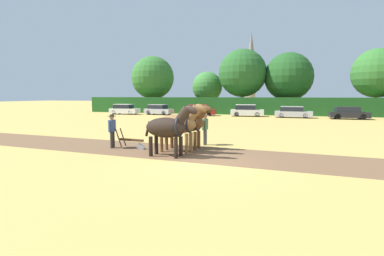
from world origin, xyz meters
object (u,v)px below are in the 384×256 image
(farmer_at_plow, at_px, (112,128))
(parked_car_left, at_px, (159,110))
(plow, at_px, (133,143))
(tree_left, at_px, (207,87))
(farmer_beside_team, at_px, (205,126))
(parked_car_far_left, at_px, (124,109))
(draft_horse_trail_left, at_px, (187,123))
(tree_center_left, at_px, (243,73))
(church_spire, at_px, (251,68))
(parked_car_center_right, at_px, (293,112))
(parked_car_center, at_px, (247,111))
(parked_car_center_left, at_px, (199,110))
(parked_car_right, at_px, (348,113))
(draft_horse_lead_left, at_px, (168,127))
(tree_far_left, at_px, (153,78))
(draft_horse_lead_right, at_px, (178,124))
(tree_center, at_px, (289,77))
(tree_center_right, at_px, (377,73))

(farmer_at_plow, bearing_deg, parked_car_left, 101.43)
(plow, bearing_deg, tree_left, 102.86)
(farmer_at_plow, relative_size, farmer_beside_team, 1.01)
(parked_car_far_left, bearing_deg, draft_horse_trail_left, -54.29)
(tree_center_left, distance_m, church_spire, 30.22)
(tree_left, xyz_separation_m, farmer_beside_team, (8.59, -32.90, -3.16))
(tree_center_left, distance_m, parked_car_center_right, 12.03)
(church_spire, distance_m, plow, 63.78)
(tree_center_left, xyz_separation_m, draft_horse_trail_left, (1.80, -32.21, -4.84))
(tree_left, relative_size, farmer_beside_team, 3.81)
(parked_car_center, distance_m, parked_car_center_right, 5.89)
(parked_car_center_left, height_order, parked_car_right, parked_car_center_left)
(draft_horse_lead_left, distance_m, parked_car_left, 29.91)
(tree_left, bearing_deg, parked_car_center_left, -81.87)
(tree_far_left, bearing_deg, parked_car_center_right, -18.75)
(draft_horse_lead_right, distance_m, farmer_at_plow, 3.75)
(tree_far_left, bearing_deg, tree_left, 12.63)
(tree_left, bearing_deg, parked_car_right, -27.03)
(draft_horse_lead_left, bearing_deg, tree_center_left, 96.99)
(draft_horse_lead_left, relative_size, plow, 1.59)
(tree_center, relative_size, parked_car_center_right, 2.04)
(draft_horse_lead_right, bearing_deg, parked_car_center_right, 81.65)
(parked_car_center_left, bearing_deg, parked_car_center_right, -7.30)
(tree_far_left, bearing_deg, parked_car_right, -15.64)
(tree_far_left, height_order, parked_car_center_right, tree_far_left)
(church_spire, relative_size, parked_car_center_left, 4.04)
(parked_car_far_left, relative_size, parked_car_center_left, 0.93)
(draft_horse_lead_left, distance_m, draft_horse_trail_left, 2.26)
(tree_far_left, bearing_deg, farmer_beside_team, -60.28)
(tree_far_left, relative_size, farmer_at_plow, 5.24)
(plow, distance_m, parked_car_center_right, 26.80)
(draft_horse_trail_left, bearing_deg, tree_left, 107.37)
(parked_car_far_left, xyz_separation_m, parked_car_left, (5.19, 0.68, -0.01))
(church_spire, distance_m, parked_car_left, 39.29)
(draft_horse_lead_left, relative_size, parked_car_center, 0.61)
(tree_center_left, height_order, parked_car_center, tree_center_left)
(parked_car_center_right, bearing_deg, tree_center_right, 36.29)
(parked_car_left, bearing_deg, tree_left, 71.20)
(tree_center, height_order, parked_car_center, tree_center)
(tree_center, height_order, parked_car_left, tree_center)
(parked_car_left, distance_m, parked_car_center, 12.57)
(church_spire, xyz_separation_m, draft_horse_lead_left, (3.94, -64.38, -8.37))
(tree_center_right, relative_size, parked_car_center, 2.04)
(farmer_beside_team, bearing_deg, tree_far_left, 122.51)
(tree_center, bearing_deg, plow, -102.58)
(tree_center_left, relative_size, tree_center, 1.07)
(tree_center_left, bearing_deg, church_spire, 94.38)
(farmer_beside_team, xyz_separation_m, parked_car_center_left, (-7.23, 23.43, -0.31))
(tree_center, distance_m, parked_car_center, 10.70)
(parked_car_left, bearing_deg, draft_horse_lead_left, -57.07)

